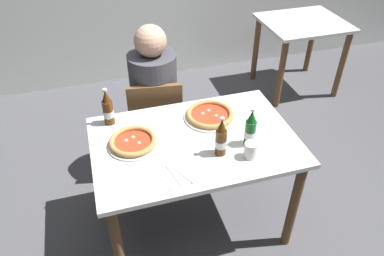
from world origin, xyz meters
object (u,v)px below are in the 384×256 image
Objects in this scene: beer_bottle_right at (108,109)px; napkin_with_cutlery at (177,174)px; beer_bottle_left at (250,130)px; pizza_marinara_far at (133,142)px; diner_seated at (155,105)px; dining_table_main at (194,154)px; dining_table_background at (301,36)px; pizza_margherita_near at (210,115)px; beer_bottle_center at (221,139)px; paper_cup at (251,150)px; chair_behind_table at (156,120)px.

beer_bottle_right is 0.64m from napkin_with_cutlery.
pizza_marinara_far is at bearing 164.35° from beer_bottle_left.
beer_bottle_right is at bearing -134.92° from diner_seated.
dining_table_background is (1.56, 1.45, -0.04)m from dining_table_main.
pizza_margherita_near is 1.34× the size of beer_bottle_center.
diner_seated reaches higher than paper_cup.
napkin_with_cutlery is (0.18, -0.31, -0.02)m from pizza_marinara_far.
dining_table_background is 2.43m from napkin_with_cutlery.
beer_bottle_center is at bearing -24.78° from pizza_marinara_far.
pizza_marinara_far is (-0.51, -0.13, 0.00)m from pizza_margherita_near.
beer_bottle_center reaches higher than pizza_marinara_far.
diner_seated is 0.93m from napkin_with_cutlery.
beer_bottle_right reaches higher than pizza_marinara_far.
diner_seated reaches higher than chair_behind_table.
beer_bottle_right is at bearing 49.54° from chair_behind_table.
dining_table_background is 2.14m from paper_cup.
dining_table_background is 8.42× the size of paper_cup.
chair_behind_table is 0.88m from beer_bottle_center.
paper_cup is at bearing -27.02° from beer_bottle_center.
beer_bottle_center is (0.21, -0.81, 0.27)m from diner_seated.
dining_table_main is 4.03× the size of pizza_marinara_far.
dining_table_main is 0.38m from pizza_marinara_far.
dining_table_main is 1.50× the size of dining_table_background.
diner_seated is 4.89× the size of beer_bottle_center.
chair_behind_table is 8.95× the size of paper_cup.
pizza_marinara_far is 1.21× the size of beer_bottle_right.
chair_behind_table is at bearing 100.89° from dining_table_main.
beer_bottle_right is (-0.11, 0.25, 0.08)m from pizza_marinara_far.
dining_table_main is 0.38m from paper_cup.
dining_table_background is (1.68, 0.84, 0.11)m from chair_behind_table.
beer_bottle_center is 2.60× the size of paper_cup.
diner_seated is 0.56m from beer_bottle_right.
napkin_with_cutlery is 0.43m from paper_cup.
beer_bottle_right is at bearing 142.86° from paper_cup.
paper_cup is (0.42, 0.02, 0.04)m from napkin_with_cutlery.
pizza_margherita_near is (0.16, 0.18, 0.13)m from dining_table_main.
pizza_marinara_far is 0.67m from paper_cup.
pizza_marinara_far is (-0.35, 0.06, 0.14)m from dining_table_main.
dining_table_background is at bearing 25.18° from diner_seated.
diner_seated is 5.25× the size of napkin_with_cutlery.
pizza_margherita_near is 0.35m from beer_bottle_left.
pizza_marinara_far is 0.36m from napkin_with_cutlery.
napkin_with_cutlery is (-1.73, -1.70, 0.16)m from dining_table_background.
beer_bottle_left is (0.41, -0.73, 0.37)m from chair_behind_table.
napkin_with_cutlery is at bearing -126.93° from pizza_margherita_near.
paper_cup is (-1.31, -1.68, 0.21)m from dining_table_background.
pizza_marinara_far is (-0.25, -0.60, 0.19)m from diner_seated.
beer_bottle_right is (-0.35, -0.35, 0.27)m from diner_seated.
pizza_marinara_far is at bearing 154.67° from paper_cup.
pizza_marinara_far is at bearing 155.22° from beer_bottle_center.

